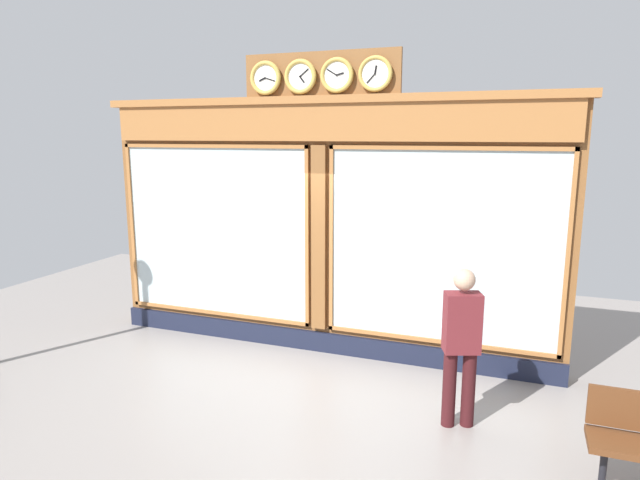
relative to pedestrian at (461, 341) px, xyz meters
name	(u,v)px	position (x,y,z in m)	size (l,w,h in m)	color
ground_plane	(217,458)	(2.06, 1.41, -0.93)	(14.00, 14.00, 0.00)	gray
shop_facade	(323,225)	(2.06, -1.52, 0.85)	(6.56, 0.42, 4.05)	brown
pedestrian	(461,341)	(0.00, 0.00, 0.00)	(0.41, 0.33, 1.69)	#3A1316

